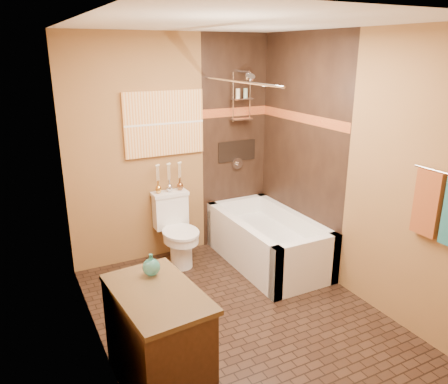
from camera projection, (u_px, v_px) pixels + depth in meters
floor at (237, 314)px, 4.01m from camera, size 3.00×3.00×0.00m
wall_left at (91, 206)px, 3.10m from camera, size 0.02×3.00×2.50m
wall_right at (349, 167)px, 4.15m from camera, size 0.02×3.00×2.50m
wall_back at (174, 149)px, 4.89m from camera, size 2.40×0.02×2.50m
wall_front at (373, 256)px, 2.36m from camera, size 2.40×0.02×2.50m
ceiling at (240, 23)px, 3.24m from camera, size 3.00×3.00×0.00m
alcove_tile_back at (235, 143)px, 5.22m from camera, size 0.85×0.01×2.50m
alcove_tile_right at (300, 152)px, 4.78m from camera, size 0.01×1.50×2.50m
mosaic_band_back at (235, 112)px, 5.10m from camera, size 0.85×0.01×0.10m
mosaic_band_right at (301, 118)px, 4.66m from camera, size 0.01×1.50×0.10m
alcove_niche at (237, 151)px, 5.26m from camera, size 0.50×0.01×0.25m
shower_fixtures at (242, 109)px, 5.01m from camera, size 0.24×0.33×1.16m
curtain_rod at (238, 82)px, 4.19m from camera, size 0.03×1.55×0.03m
towel_bar at (447, 174)px, 3.18m from camera, size 0.02×0.55×0.02m
towel_rust at (427, 203)px, 3.37m from camera, size 0.05×0.22×0.52m
sunset_painting at (164, 123)px, 4.73m from camera, size 0.90×0.04×0.70m
vanity_mirror at (107, 193)px, 2.59m from camera, size 0.01×1.00×0.90m
bathtub at (267, 244)px, 4.93m from camera, size 0.80×1.50×0.55m
toilet at (177, 230)px, 4.86m from camera, size 0.40×0.59×0.79m
vanity at (158, 339)px, 3.05m from camera, size 0.60×0.90×0.76m
teal_bottle at (151, 265)px, 3.12m from camera, size 0.17×0.17×0.20m
bud_vases at (169, 177)px, 4.84m from camera, size 0.33×0.07×0.32m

